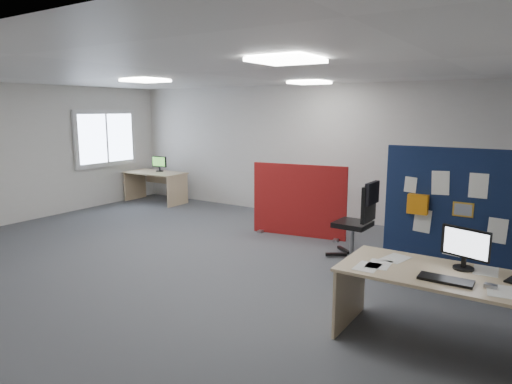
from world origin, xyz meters
The scene contains 16 objects.
floor centered at (0.00, 0.00, 0.00)m, with size 9.00×9.00×0.00m, color #4D4F54.
ceiling centered at (0.00, 0.00, 2.70)m, with size 9.00×7.00×0.02m, color white.
wall_back centered at (0.00, 3.50, 1.35)m, with size 9.00×0.02×2.70m, color silver.
wall_left centered at (-4.50, 0.00, 1.35)m, with size 0.02×7.00×2.70m, color silver.
window centered at (-4.44, 2.00, 1.55)m, with size 0.06×1.70×1.30m.
ceiling_lights centered at (0.33, 0.67, 2.67)m, with size 4.10×4.10×0.04m.
navy_divider centered at (3.46, 1.01, 0.87)m, with size 2.12×0.30×1.75m.
main_desk centered at (3.58, -0.65, 0.57)m, with size 2.00×0.89×0.73m.
monitor_main centered at (3.63, -0.48, 0.95)m, with size 0.44×0.19×0.40m.
keyboard centered at (3.56, -0.90, 0.74)m, with size 0.45×0.18×0.03m, color black.
mouse centered at (3.90, -0.84, 0.74)m, with size 0.10×0.06×0.03m, color gray.
red_divider centered at (0.59, 1.99, 0.62)m, with size 1.68×0.31×1.27m.
second_desk centered at (-3.68, 2.80, 0.55)m, with size 1.48×0.74×0.73m.
monitor_second centered at (-3.67, 2.90, 0.93)m, with size 0.40×0.18×0.37m.
office_chair centered at (1.95, 1.37, 0.66)m, with size 0.74×0.77×1.16m.
desk_papers centered at (3.32, -0.70, 0.73)m, with size 1.36×0.80×0.00m.
Camera 1 is at (4.23, -4.95, 2.21)m, focal length 32.00 mm.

